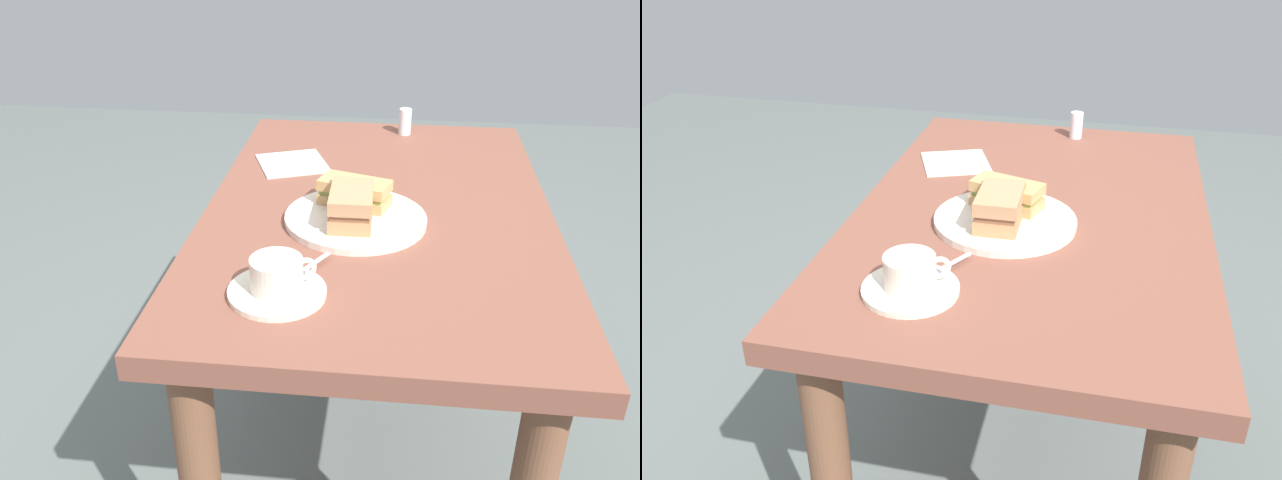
{
  "view_description": "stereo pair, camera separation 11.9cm",
  "coord_description": "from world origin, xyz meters",
  "views": [
    {
      "loc": [
        -1.26,
        -0.03,
        1.37
      ],
      "look_at": [
        -0.21,
        0.1,
        0.81
      ],
      "focal_mm": 37.95,
      "sensor_mm": 36.0,
      "label": 1
    },
    {
      "loc": [
        -1.24,
        -0.14,
        1.37
      ],
      "look_at": [
        -0.21,
        0.1,
        0.81
      ],
      "focal_mm": 37.95,
      "sensor_mm": 36.0,
      "label": 2
    }
  ],
  "objects": [
    {
      "name": "ground_plane",
      "position": [
        0.0,
        0.0,
        0.0
      ],
      "size": [
        6.0,
        6.0,
        0.0
      ],
      "primitive_type": "plane",
      "color": "#5A625F"
    },
    {
      "name": "dining_table",
      "position": [
        0.0,
        0.0,
        0.63
      ],
      "size": [
        1.07,
        0.7,
        0.78
      ],
      "color": "brown",
      "rests_on": "ground_plane"
    },
    {
      "name": "sandwich_plate",
      "position": [
        -0.08,
        0.04,
        0.78
      ],
      "size": [
        0.28,
        0.28,
        0.01
      ],
      "primitive_type": "cylinder",
      "color": "silver",
      "rests_on": "dining_table"
    },
    {
      "name": "sandwich_front",
      "position": [
        -0.1,
        0.05,
        0.82
      ],
      "size": [
        0.13,
        0.08,
        0.06
      ],
      "color": "#AE8154",
      "rests_on": "sandwich_plate"
    },
    {
      "name": "sandwich_back",
      "position": [
        -0.02,
        0.05,
        0.82
      ],
      "size": [
        0.11,
        0.15,
        0.05
      ],
      "color": "tan",
      "rests_on": "sandwich_plate"
    },
    {
      "name": "coffee_saucer",
      "position": [
        -0.35,
        0.15,
        0.78
      ],
      "size": [
        0.16,
        0.16,
        0.01
      ],
      "primitive_type": "cylinder",
      "color": "beige",
      "rests_on": "dining_table"
    },
    {
      "name": "coffee_cup",
      "position": [
        -0.35,
        0.15,
        0.82
      ],
      "size": [
        0.09,
        0.1,
        0.06
      ],
      "color": "silver",
      "rests_on": "coffee_saucer"
    },
    {
      "name": "spoon",
      "position": [
        -0.28,
        0.11,
        0.79
      ],
      "size": [
        0.09,
        0.06,
        0.01
      ],
      "color": "silver",
      "rests_on": "coffee_saucer"
    },
    {
      "name": "napkin",
      "position": [
        0.21,
        0.21,
        0.78
      ],
      "size": [
        0.19,
        0.19,
        0.0
      ],
      "primitive_type": "cube",
      "rotation": [
        0.0,
        0.0,
        0.38
      ],
      "color": "white",
      "rests_on": "dining_table"
    },
    {
      "name": "salt_shaker",
      "position": [
        0.46,
        -0.05,
        0.81
      ],
      "size": [
        0.03,
        0.03,
        0.07
      ],
      "primitive_type": "cylinder",
      "color": "silver",
      "rests_on": "dining_table"
    }
  ]
}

